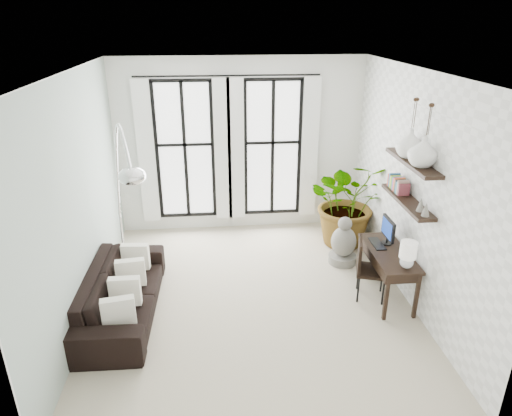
{
  "coord_description": "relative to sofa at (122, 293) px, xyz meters",
  "views": [
    {
      "loc": [
        -0.47,
        -5.63,
        3.83
      ],
      "look_at": [
        0.09,
        0.3,
        1.3
      ],
      "focal_mm": 32.0,
      "sensor_mm": 36.0,
      "label": 1
    }
  ],
  "objects": [
    {
      "name": "arc_lamp",
      "position": [
        0.1,
        0.46,
        1.63
      ],
      "size": [
        0.76,
        1.2,
        2.57
      ],
      "color": "silver",
      "rests_on": "floor"
    },
    {
      "name": "windows",
      "position": [
        1.6,
        2.63,
        1.23
      ],
      "size": [
        3.26,
        0.13,
        2.65
      ],
      "color": "white",
      "rests_on": "wall_back"
    },
    {
      "name": "throw_pillows",
      "position": [
        0.1,
        0.0,
        0.17
      ],
      "size": [
        0.4,
        1.52,
        0.4
      ],
      "color": "white",
      "rests_on": "sofa"
    },
    {
      "name": "buddha",
      "position": [
        3.4,
        1.1,
        0.01
      ],
      "size": [
        0.46,
        0.46,
        0.83
      ],
      "color": "gray",
      "rests_on": "floor"
    },
    {
      "name": "desk_chair",
      "position": [
        3.44,
        0.1,
        0.19
      ],
      "size": [
        0.54,
        0.54,
        0.92
      ],
      "rotation": [
        0.0,
        0.0,
        -0.29
      ],
      "color": "black",
      "rests_on": "floor"
    },
    {
      "name": "desk",
      "position": [
        3.75,
        0.03,
        0.36
      ],
      "size": [
        0.52,
        1.24,
        1.13
      ],
      "color": "black",
      "rests_on": "floor"
    },
    {
      "name": "ceiling",
      "position": [
        1.8,
        0.2,
        2.87
      ],
      "size": [
        5.0,
        5.0,
        0.0
      ],
      "primitive_type": "plane",
      "color": "white",
      "rests_on": "wall_back"
    },
    {
      "name": "vase_b",
      "position": [
        3.91,
        0.23,
        1.93
      ],
      "size": [
        0.37,
        0.37,
        0.38
      ],
      "primitive_type": "imported",
      "color": "white",
      "rests_on": "shelf_upper"
    },
    {
      "name": "vase_a",
      "position": [
        3.91,
        -0.17,
        1.93
      ],
      "size": [
        0.37,
        0.37,
        0.38
      ],
      "primitive_type": "imported",
      "color": "white",
      "rests_on": "shelf_upper"
    },
    {
      "name": "plant",
      "position": [
        3.65,
        1.81,
        0.47
      ],
      "size": [
        1.45,
        1.26,
        1.61
      ],
      "primitive_type": "imported",
      "rotation": [
        0.0,
        0.0,
        -0.0
      ],
      "color": "#2D7228",
      "rests_on": "floor"
    },
    {
      "name": "wall_shelves",
      "position": [
        3.91,
        0.12,
        1.39
      ],
      "size": [
        0.25,
        1.3,
        0.6
      ],
      "color": "black",
      "rests_on": "wall_right"
    },
    {
      "name": "wall_right",
      "position": [
        4.05,
        0.2,
        1.27
      ],
      "size": [
        0.0,
        5.0,
        5.0
      ],
      "primitive_type": "plane",
      "rotation": [
        1.57,
        0.0,
        -1.57
      ],
      "color": "white",
      "rests_on": "floor"
    },
    {
      "name": "sofa",
      "position": [
        0.0,
        0.0,
        0.0
      ],
      "size": [
        0.94,
        2.3,
        0.67
      ],
      "primitive_type": "imported",
      "rotation": [
        0.0,
        0.0,
        1.55
      ],
      "color": "black",
      "rests_on": "floor"
    },
    {
      "name": "wall_left",
      "position": [
        -0.45,
        0.2,
        1.27
      ],
      "size": [
        0.0,
        5.0,
        5.0
      ],
      "primitive_type": "plane",
      "rotation": [
        1.57,
        0.0,
        1.57
      ],
      "color": "#A0B3A7",
      "rests_on": "floor"
    },
    {
      "name": "floor",
      "position": [
        1.8,
        0.2,
        -0.33
      ],
      "size": [
        5.0,
        5.0,
        0.0
      ],
      "primitive_type": "plane",
      "color": "#B3A88F",
      "rests_on": "ground"
    },
    {
      "name": "wall_back",
      "position": [
        1.8,
        2.7,
        1.27
      ],
      "size": [
        4.5,
        0.0,
        4.5
      ],
      "primitive_type": "plane",
      "rotation": [
        1.57,
        0.0,
        0.0
      ],
      "color": "white",
      "rests_on": "floor"
    }
  ]
}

